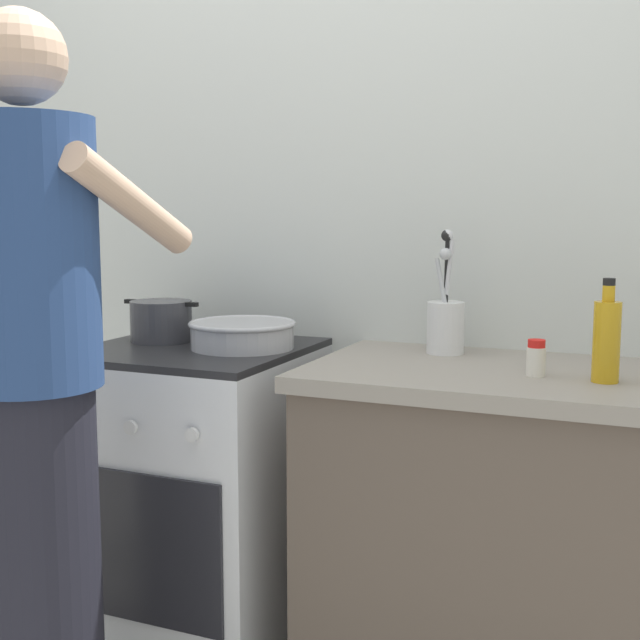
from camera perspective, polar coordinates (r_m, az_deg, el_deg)
The scene contains 9 objects.
back_wall at distance 2.44m, azimuth 6.81°, elevation 6.74°, with size 3.20×0.10×2.50m.
countertop at distance 2.18m, azimuth 12.96°, elevation -15.03°, with size 1.00×0.60×0.90m.
stove_range at distance 2.48m, azimuth -8.48°, elevation -12.15°, with size 0.60×0.62×0.90m.
pot at distance 2.47m, azimuth -10.93°, elevation -0.07°, with size 0.25×0.18×0.12m.
mixing_bowl at distance 2.32m, azimuth -5.39°, elevation -0.92°, with size 0.30×0.30×0.08m.
utensil_crock at distance 2.24m, azimuth 8.68°, elevation -0.02°, with size 0.10×0.10×0.33m.
spice_bottle at distance 1.98m, azimuth 14.72°, elevation -2.58°, with size 0.04×0.04×0.09m.
oil_bottle at distance 1.95m, azimuth 19.21°, elevation -1.26°, with size 0.06×0.06×0.23m.
person at distance 1.93m, azimuth -19.01°, elevation -5.49°, with size 0.41×0.50×1.70m.
Camera 1 is at (0.88, -1.84, 1.28)m, focal length 46.26 mm.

